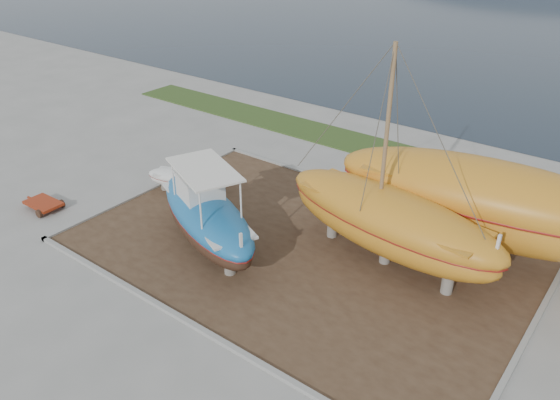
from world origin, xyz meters
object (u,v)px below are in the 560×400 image
Objects in this scene: orange_bare_hull at (482,211)px; white_dinghy at (186,181)px; orange_sailboat at (395,164)px; red_trailer at (44,205)px; blue_caique at (206,208)px.

white_dinghy is at bearing -172.72° from orange_bare_hull.
orange_bare_hull is at bearing 54.43° from orange_sailboat.
white_dinghy is 0.32× the size of orange_bare_hull.
orange_bare_hull is 4.58× the size of red_trailer.
orange_sailboat reaches higher than blue_caique.
orange_sailboat is at bearing -22.16° from white_dinghy.
white_dinghy is 6.72m from red_trailer.
white_dinghy is 11.44m from orange_sailboat.
red_trailer is (-17.55, -8.61, -1.85)m from orange_bare_hull.
blue_caique is at bearing -58.63° from white_dinghy.
blue_caique is 0.79× the size of orange_sailboat.
white_dinghy is at bearing -169.59° from orange_sailboat.
orange_sailboat is (10.80, 0.50, 3.74)m from white_dinghy.
white_dinghy is at bearing 170.09° from blue_caique.
orange_sailboat is 16.54m from red_trailer.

